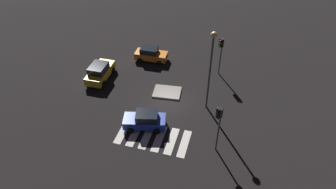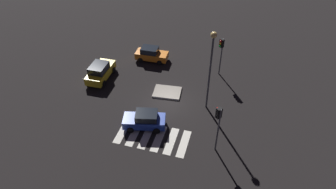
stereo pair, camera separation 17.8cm
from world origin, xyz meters
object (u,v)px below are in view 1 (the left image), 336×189
Objects in this scene: car_yellow at (100,72)px; street_lamp at (211,59)px; car_orange at (151,54)px; traffic_island at (167,92)px; car_blue at (145,120)px; traffic_light_east at (219,119)px; traffic_light_north at (221,48)px.

street_lamp is (12.27, -1.55, 4.66)m from car_yellow.
traffic_island is at bearing -58.98° from car_orange.
traffic_light_east reaches higher than car_blue.
car_yellow is (-7.90, 0.49, 0.84)m from traffic_island.
car_orange reaches higher than traffic_island.
traffic_light_east is 11.19m from traffic_light_north.
car_orange is (4.26, 5.17, -0.10)m from car_yellow.
car_blue is 0.91× the size of traffic_light_north.
car_blue is at bearing -76.30° from car_orange.
traffic_light_east reaches higher than car_yellow.
traffic_island is 7.96m from car_yellow.
street_lamp is (-0.31, -5.98, 2.16)m from traffic_light_north.
traffic_island is 0.67× the size of traffic_light_north.
car_orange is at bearing -40.48° from car_yellow.
car_orange is at bearing 122.77° from traffic_island.
car_yellow reaches higher than car_orange.
street_lamp reaches higher than traffic_light_east.
car_yellow is at bearing 176.47° from traffic_island.
traffic_island is at bearing 166.32° from street_lamp.
street_lamp is (-1.62, 5.13, 2.12)m from traffic_light_east.
car_orange is 11.41m from car_blue.
car_yellow is 1.07× the size of car_blue.
traffic_light_north is (12.58, 4.43, 2.50)m from car_yellow.
traffic_light_east is (13.89, -6.68, 2.55)m from car_yellow.
car_orange is at bearing -9.95° from traffic_light_east.
car_yellow is 13.21m from street_lamp.
traffic_light_east reaches higher than car_orange.
street_lamp is (8.01, -6.72, 4.76)m from car_orange.
street_lamp is at bearing -98.23° from car_yellow.
car_blue is (-0.60, -5.34, 0.74)m from traffic_island.
car_blue is 11.83m from traffic_light_north.
car_yellow reaches higher than car_blue.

